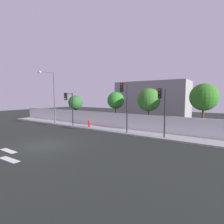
% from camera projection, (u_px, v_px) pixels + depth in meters
% --- Properties ---
extents(ground_plane, '(80.00, 80.00, 0.00)m').
position_uv_depth(ground_plane, '(44.00, 145.00, 14.25)').
color(ground_plane, '#232823').
extents(sidewalk, '(36.00, 2.40, 0.15)m').
position_uv_depth(sidewalk, '(104.00, 129.00, 21.00)').
color(sidewalk, '#A5A5A5').
rests_on(sidewalk, ground).
extents(perimeter_wall, '(36.00, 0.18, 1.80)m').
position_uv_depth(perimeter_wall, '(110.00, 120.00, 21.98)').
color(perimeter_wall, silver).
rests_on(perimeter_wall, sidewalk).
extents(traffic_light_left, '(0.37, 1.50, 4.25)m').
position_uv_depth(traffic_light_left, '(69.00, 102.00, 22.18)').
color(traffic_light_left, black).
rests_on(traffic_light_left, sidewalk).
extents(traffic_light_center, '(0.46, 1.10, 4.52)m').
position_uv_depth(traffic_light_center, '(162.00, 102.00, 15.65)').
color(traffic_light_center, black).
rests_on(traffic_light_center, sidewalk).
extents(traffic_light_right, '(0.36, 1.14, 5.17)m').
position_uv_depth(traffic_light_right, '(124.00, 97.00, 17.83)').
color(traffic_light_right, black).
rests_on(traffic_light_right, sidewalk).
extents(street_lamp_curbside, '(0.74, 2.27, 7.23)m').
position_uv_depth(street_lamp_curbside, '(52.00, 93.00, 24.86)').
color(street_lamp_curbside, '#4C4C51').
rests_on(street_lamp_curbside, sidewalk).
extents(fire_hydrant, '(0.44, 0.26, 0.83)m').
position_uv_depth(fire_hydrant, '(89.00, 123.00, 21.76)').
color(fire_hydrant, red).
rests_on(fire_hydrant, sidewalk).
extents(roadside_tree_leftmost, '(2.18, 2.18, 4.13)m').
position_uv_depth(roadside_tree_leftmost, '(76.00, 103.00, 26.68)').
color(roadside_tree_leftmost, brown).
rests_on(roadside_tree_leftmost, ground).
extents(roadside_tree_midleft, '(2.18, 2.18, 4.55)m').
position_uv_depth(roadside_tree_midleft, '(116.00, 100.00, 22.53)').
color(roadside_tree_midleft, brown).
rests_on(roadside_tree_midleft, ground).
extents(roadside_tree_midright, '(2.65, 2.65, 4.92)m').
position_uv_depth(roadside_tree_midright, '(149.00, 100.00, 19.98)').
color(roadside_tree_midright, brown).
rests_on(roadside_tree_midright, ground).
extents(roadside_tree_rightmost, '(2.64, 2.64, 5.21)m').
position_uv_depth(roadside_tree_rightmost, '(204.00, 97.00, 16.81)').
color(roadside_tree_rightmost, brown).
rests_on(roadside_tree_rightmost, ground).
extents(low_building_distant, '(13.19, 6.00, 6.71)m').
position_uv_depth(low_building_distant, '(152.00, 100.00, 33.31)').
color(low_building_distant, gray).
rests_on(low_building_distant, ground).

